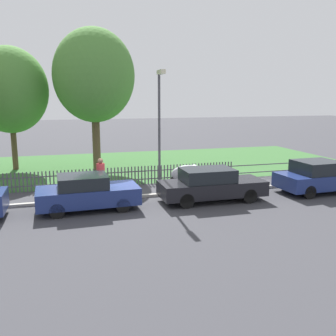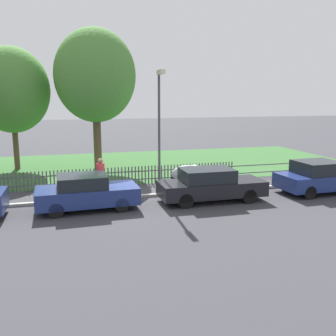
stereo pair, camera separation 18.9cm
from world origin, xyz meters
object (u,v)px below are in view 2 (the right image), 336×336
Objects in this scene: covered_motorcycle at (188,173)px; parked_car_red_compact at (319,177)px; parked_car_black_saloon at (86,192)px; pedestrian_near_fence at (101,176)px; tree_behind_motorcycle at (12,90)px; street_lamp at (160,118)px; tree_mid_park at (95,76)px; parked_car_navy_estate at (210,185)px.

parked_car_red_compact is at bearing -28.09° from covered_motorcycle.
parked_car_red_compact is at bearing -2.56° from parked_car_black_saloon.
tree_behind_motorcycle is at bearing -45.67° from pedestrian_near_fence.
covered_motorcycle is at bearing 33.81° from street_lamp.
parked_car_red_compact is at bearing -13.06° from street_lamp.
parked_car_black_saloon is at bearing -156.35° from street_lamp.
parked_car_black_saloon is 0.54× the size of tree_behind_motorcycle.
pedestrian_near_fence is 0.32× the size of street_lamp.
parked_car_black_saloon is 0.48× the size of tree_mid_park.
covered_motorcycle is (-5.41, 2.83, -0.09)m from parked_car_red_compact.
covered_motorcycle is at bearing -38.94° from tree_behind_motorcycle.
parked_car_navy_estate is 2.53× the size of pedestrian_near_fence.
pedestrian_near_fence is (-9.78, 1.75, 0.26)m from parked_car_red_compact.
parked_car_navy_estate is 0.62× the size of tree_behind_motorcycle.
tree_mid_park is at bearing -77.70° from pedestrian_near_fence.
parked_car_navy_estate is 3.68m from street_lamp.
tree_mid_park is (4.77, -1.49, 0.81)m from tree_behind_motorcycle.
pedestrian_near_fence reaches higher than parked_car_red_compact.
street_lamp reaches higher than pedestrian_near_fence.
tree_behind_motorcycle reaches higher than parked_car_navy_estate.
parked_car_red_compact reaches higher than covered_motorcycle.
tree_mid_park reaches higher than tree_behind_motorcycle.
parked_car_red_compact is 0.72× the size of street_lamp.
tree_mid_park is at bearing 136.07° from parked_car_red_compact.
tree_behind_motorcycle is 10.80m from street_lamp.
parked_car_red_compact is 13.41m from tree_mid_park.
street_lamp is (-1.78, 1.66, 2.76)m from parked_car_navy_estate.
parked_car_red_compact is 2.25× the size of pedestrian_near_fence.
tree_mid_park reaches higher than parked_car_red_compact.
tree_behind_motorcycle reaches higher than parked_car_black_saloon.
parked_car_red_compact is 0.55× the size of tree_behind_motorcycle.
tree_mid_park is 7.34m from street_lamp.
pedestrian_near_fence is at bearing 167.80° from parked_car_red_compact.
pedestrian_near_fence reaches higher than covered_motorcycle.
tree_mid_park is at bearing 80.26° from parked_car_black_saloon.
pedestrian_near_fence is at bearing 63.86° from parked_car_black_saloon.
tree_behind_motorcycle is at bearing 162.68° from tree_mid_park.
tree_behind_motorcycle reaches higher than parked_car_red_compact.
parked_car_navy_estate is 2.47× the size of covered_motorcycle.
tree_mid_park is (-3.94, 8.36, 4.84)m from parked_car_navy_estate.
pedestrian_near_fence is (-0.47, -6.60, -4.55)m from tree_mid_park.
tree_mid_park is at bearing 115.74° from parked_car_navy_estate.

